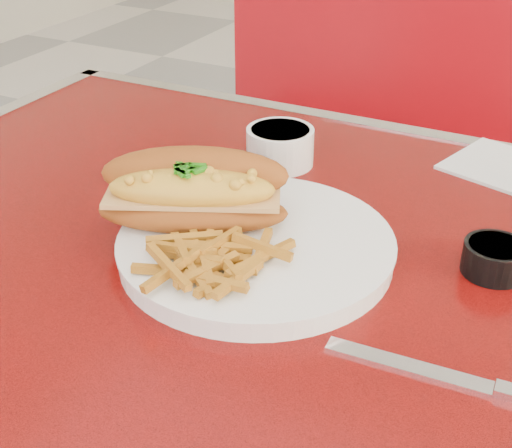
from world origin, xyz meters
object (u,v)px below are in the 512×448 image
at_px(fork, 231,256).
at_px(diner_table, 294,371).
at_px(gravy_ramekin, 280,145).
at_px(sauce_cup_right, 495,257).
at_px(dinner_plate, 256,247).
at_px(knife, 481,385).
at_px(sauce_cup_left, 198,185).
at_px(booth_bench_far, 435,264).
at_px(mac_hoagie, 193,191).

bearing_deg(fork, diner_table, -57.50).
height_order(gravy_ramekin, sauce_cup_right, gravy_ramekin).
bearing_deg(fork, dinner_plate, -28.46).
height_order(fork, knife, fork).
distance_m(diner_table, sauce_cup_left, 0.26).
relative_size(fork, sauce_cup_right, 1.83).
xyz_separation_m(dinner_plate, knife, (0.26, -0.10, -0.01)).
bearing_deg(booth_bench_far, sauce_cup_left, -102.89).
height_order(booth_bench_far, sauce_cup_left, booth_bench_far).
bearing_deg(diner_table, sauce_cup_right, 18.87).
xyz_separation_m(sauce_cup_left, knife, (0.39, -0.19, -0.01)).
distance_m(mac_hoagie, gravy_ramekin, 0.22).
relative_size(booth_bench_far, mac_hoagie, 5.20).
height_order(fork, gravy_ramekin, gravy_ramekin).
bearing_deg(sauce_cup_left, booth_bench_far, 77.11).
height_order(mac_hoagie, sauce_cup_left, mac_hoagie).
bearing_deg(sauce_cup_right, gravy_ramekin, 155.97).
bearing_deg(gravy_ramekin, dinner_plate, -70.90).
bearing_deg(mac_hoagie, diner_table, -16.37).
bearing_deg(dinner_plate, booth_bench_far, 87.13).
bearing_deg(gravy_ramekin, booth_bench_far, 78.87).
height_order(dinner_plate, gravy_ramekin, gravy_ramekin).
bearing_deg(fork, booth_bench_far, -21.38).
xyz_separation_m(diner_table, sauce_cup_right, (0.19, 0.07, 0.18)).
distance_m(sauce_cup_left, sauce_cup_right, 0.36).
bearing_deg(sauce_cup_right, mac_hoagie, -165.14).
bearing_deg(gravy_ramekin, knife, -43.52).
bearing_deg(fork, mac_hoagie, 40.31).
distance_m(diner_table, mac_hoagie, 0.25).
relative_size(mac_hoagie, sauce_cup_right, 2.98).
bearing_deg(gravy_ramekin, fork, -75.21).
distance_m(sauce_cup_right, knife, 0.18).
xyz_separation_m(fork, gravy_ramekin, (-0.07, 0.26, 0.01)).
xyz_separation_m(diner_table, knife, (0.22, -0.12, 0.16)).
xyz_separation_m(diner_table, dinner_plate, (-0.04, -0.02, 0.17)).
xyz_separation_m(diner_table, fork, (-0.05, -0.06, 0.18)).
bearing_deg(dinner_plate, diner_table, 24.06).
relative_size(booth_bench_far, gravy_ramekin, 9.93).
bearing_deg(dinner_plate, sauce_cup_right, 19.82).
xyz_separation_m(booth_bench_far, dinner_plate, (-0.04, -0.83, 0.49)).
distance_m(dinner_plate, knife, 0.28).
relative_size(dinner_plate, fork, 2.27).
height_order(booth_bench_far, knife, booth_bench_far).
xyz_separation_m(gravy_ramekin, knife, (0.34, -0.32, -0.02)).
bearing_deg(sauce_cup_left, knife, -25.82).
relative_size(dinner_plate, sauce_cup_right, 4.15).
distance_m(booth_bench_far, mac_hoagie, 1.00).
height_order(diner_table, sauce_cup_left, sauce_cup_left).
bearing_deg(booth_bench_far, gravy_ramekin, -101.13).
xyz_separation_m(gravy_ramekin, sauce_cup_left, (-0.05, -0.13, -0.01)).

